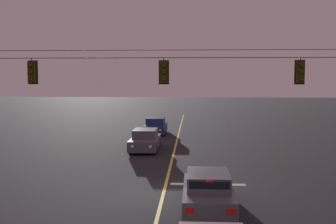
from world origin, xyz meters
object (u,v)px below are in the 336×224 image
Objects in this scene: traffic_light_centre at (300,72)px; car_oncoming_lead at (145,140)px; car_oncoming_trailing at (156,126)px; traffic_light_leftmost at (32,72)px; traffic_light_left_inner at (164,72)px; car_waiting_near_lane at (208,192)px.

traffic_light_centre reaches higher than car_oncoming_lead.
traffic_light_centre is 19.13m from car_oncoming_trailing.
traffic_light_leftmost is 1.00× the size of traffic_light_left_inner.
traffic_light_left_inner is 6.18m from traffic_light_centre.
traffic_light_leftmost is 10.47m from car_oncoming_lead.
car_waiting_near_lane is 21.39m from car_oncoming_trailing.
traffic_light_centre is 0.28× the size of car_oncoming_lead.
car_waiting_near_lane is at bearing -79.86° from car_oncoming_trailing.
traffic_light_left_inner is at bearing 180.00° from traffic_light_centre.
car_oncoming_trailing is (-1.86, 16.79, -4.42)m from traffic_light_left_inner.
traffic_light_centre is at bearing -46.49° from car_oncoming_lead.
traffic_light_left_inner is 6.43m from car_waiting_near_lane.
car_waiting_near_lane is 13.23m from car_oncoming_lead.
traffic_light_leftmost reaches higher than car_oncoming_lead.
traffic_light_left_inner reaches higher than car_oncoming_lead.
traffic_light_left_inner and traffic_light_centre have the same top height.
traffic_light_leftmost is 1.00× the size of traffic_light_centre.
traffic_light_left_inner is 9.68m from car_oncoming_lead.
traffic_light_left_inner is at bearing -77.83° from car_oncoming_lead.
traffic_light_left_inner reaches higher than car_waiting_near_lane.
car_oncoming_trailing is at bearing 100.14° from car_waiting_near_lane.
traffic_light_leftmost reaches higher than car_oncoming_trailing.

